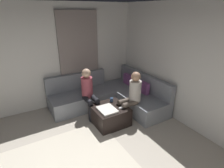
{
  "coord_description": "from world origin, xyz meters",
  "views": [
    {
      "loc": [
        1.85,
        -0.41,
        2.5
      ],
      "look_at": [
        -1.63,
        1.63,
        0.85
      ],
      "focal_mm": 29.2,
      "sensor_mm": 36.0,
      "label": 1
    }
  ],
  "objects_px": {
    "sectional_couch": "(111,96)",
    "ottoman": "(110,115)",
    "person_on_couch_back": "(132,95)",
    "game_remote": "(122,108)",
    "person_on_couch_side": "(89,91)",
    "coffee_mug": "(112,100)"
  },
  "relations": [
    {
      "from": "person_on_couch_back",
      "to": "person_on_couch_side",
      "type": "height_order",
      "value": "same"
    },
    {
      "from": "sectional_couch",
      "to": "person_on_couch_back",
      "type": "xyz_separation_m",
      "value": [
        0.84,
        0.06,
        0.38
      ]
    },
    {
      "from": "ottoman",
      "to": "coffee_mug",
      "type": "xyz_separation_m",
      "value": [
        -0.22,
        0.18,
        0.26
      ]
    },
    {
      "from": "ottoman",
      "to": "person_on_couch_back",
      "type": "relative_size",
      "value": 0.63
    },
    {
      "from": "sectional_couch",
      "to": "ottoman",
      "type": "distance_m",
      "value": 0.88
    },
    {
      "from": "sectional_couch",
      "to": "ottoman",
      "type": "xyz_separation_m",
      "value": [
        0.73,
        -0.48,
        -0.07
      ]
    },
    {
      "from": "sectional_couch",
      "to": "game_remote",
      "type": "bearing_deg",
      "value": -15.71
    },
    {
      "from": "game_remote",
      "to": "person_on_couch_back",
      "type": "height_order",
      "value": "person_on_couch_back"
    },
    {
      "from": "game_remote",
      "to": "person_on_couch_back",
      "type": "relative_size",
      "value": 0.12
    },
    {
      "from": "sectional_couch",
      "to": "coffee_mug",
      "type": "distance_m",
      "value": 0.62
    },
    {
      "from": "ottoman",
      "to": "person_on_couch_back",
      "type": "distance_m",
      "value": 0.7
    },
    {
      "from": "coffee_mug",
      "to": "person_on_couch_side",
      "type": "bearing_deg",
      "value": -129.98
    },
    {
      "from": "person_on_couch_side",
      "to": "ottoman",
      "type": "bearing_deg",
      "value": 113.47
    },
    {
      "from": "sectional_couch",
      "to": "person_on_couch_side",
      "type": "bearing_deg",
      "value": -78.55
    },
    {
      "from": "sectional_couch",
      "to": "ottoman",
      "type": "relative_size",
      "value": 3.36
    },
    {
      "from": "sectional_couch",
      "to": "person_on_couch_side",
      "type": "height_order",
      "value": "person_on_couch_side"
    },
    {
      "from": "game_remote",
      "to": "coffee_mug",
      "type": "bearing_deg",
      "value": -174.29
    },
    {
      "from": "person_on_couch_back",
      "to": "person_on_couch_side",
      "type": "bearing_deg",
      "value": 48.42
    },
    {
      "from": "game_remote",
      "to": "person_on_couch_back",
      "type": "xyz_separation_m",
      "value": [
        -0.07,
        0.31,
        0.23
      ]
    },
    {
      "from": "sectional_couch",
      "to": "person_on_couch_side",
      "type": "relative_size",
      "value": 2.12
    },
    {
      "from": "ottoman",
      "to": "sectional_couch",
      "type": "bearing_deg",
      "value": 146.92
    },
    {
      "from": "sectional_couch",
      "to": "person_on_couch_back",
      "type": "bearing_deg",
      "value": 3.73
    }
  ]
}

